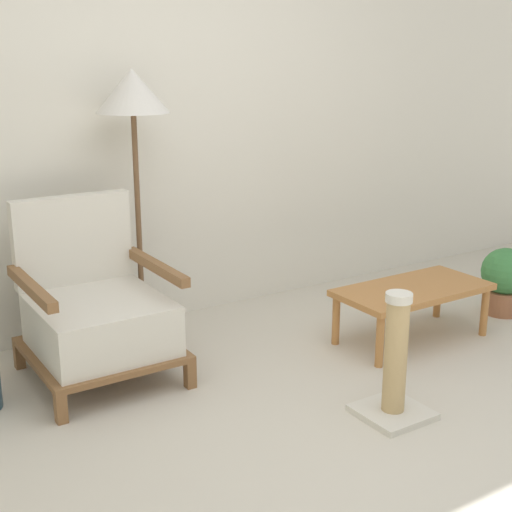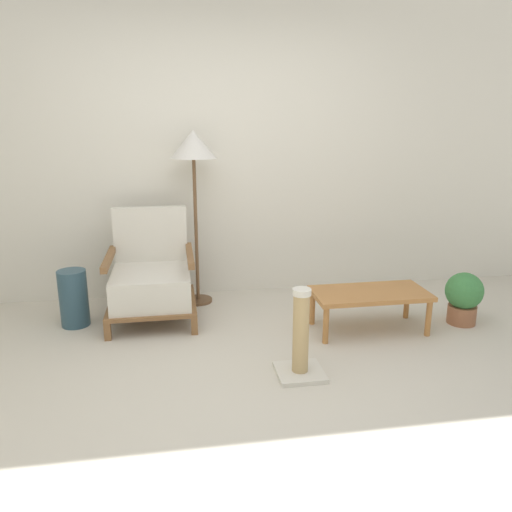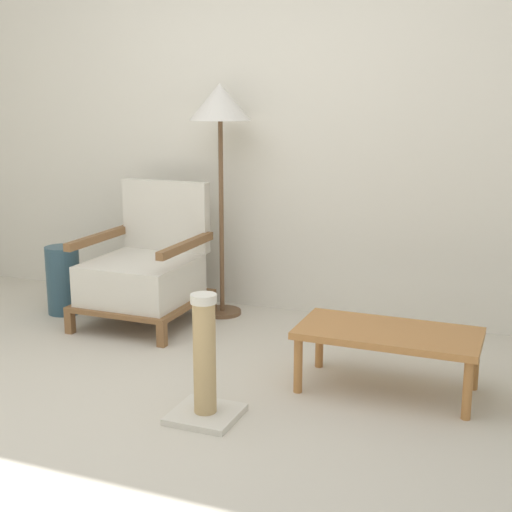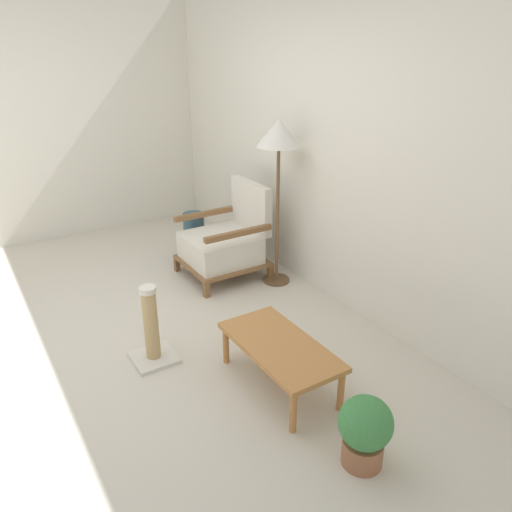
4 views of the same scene
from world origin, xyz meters
name	(u,v)px [view 2 (image 2 of 4)]	position (x,y,z in m)	size (l,w,h in m)	color
ground_plane	(252,403)	(0.00, 0.00, 0.00)	(14.00, 14.00, 0.00)	beige
wall_back	(216,149)	(0.00, 2.03, 1.35)	(8.00, 0.06, 2.70)	silver
armchair	(151,279)	(-0.61, 1.42, 0.34)	(0.70, 0.74, 0.89)	brown
floor_lamp	(194,154)	(-0.22, 1.75, 1.33)	(0.39, 0.39, 1.52)	brown
coffee_table	(370,296)	(1.08, 0.90, 0.28)	(0.89, 0.44, 0.32)	#B2753D
vase	(74,298)	(-1.22, 1.38, 0.23)	(0.22, 0.22, 0.46)	#2D4C5B
potted_plant	(464,296)	(1.88, 0.90, 0.23)	(0.30, 0.30, 0.43)	#935B3D
scratching_post	(301,343)	(0.36, 0.29, 0.22)	(0.30, 0.30, 0.59)	beige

